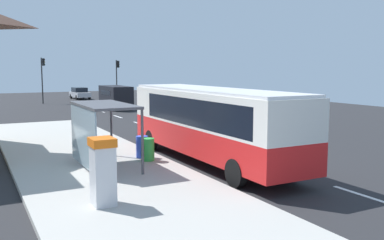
{
  "coord_description": "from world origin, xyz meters",
  "views": [
    {
      "loc": [
        -10.77,
        -15.19,
        4.06
      ],
      "look_at": [
        -1.0,
        3.3,
        1.5
      ],
      "focal_mm": 39.64,
      "sensor_mm": 36.0,
      "label": 1
    }
  ],
  "objects_px": {
    "ticket_machine": "(103,171)",
    "sedan_near": "(80,93)",
    "recycling_bin_blue": "(142,147)",
    "bus_shelter": "(96,119)",
    "bus": "(210,120)",
    "traffic_light_far_side": "(43,73)",
    "recycling_bin_green": "(148,150)",
    "traffic_light_near_side": "(117,74)",
    "white_van": "(116,96)"
  },
  "relations": [
    {
      "from": "ticket_machine",
      "to": "sedan_near",
      "type": "bearing_deg",
      "value": 77.7
    },
    {
      "from": "recycling_bin_blue",
      "to": "bus_shelter",
      "type": "bearing_deg",
      "value": -158.54
    },
    {
      "from": "bus",
      "to": "traffic_light_far_side",
      "type": "height_order",
      "value": "traffic_light_far_side"
    },
    {
      "from": "bus",
      "to": "bus_shelter",
      "type": "relative_size",
      "value": 2.76
    },
    {
      "from": "bus",
      "to": "sedan_near",
      "type": "height_order",
      "value": "bus"
    },
    {
      "from": "recycling_bin_green",
      "to": "traffic_light_near_side",
      "type": "bearing_deg",
      "value": 74.07
    },
    {
      "from": "recycling_bin_blue",
      "to": "recycling_bin_green",
      "type": "bearing_deg",
      "value": -90.0
    },
    {
      "from": "recycling_bin_blue",
      "to": "traffic_light_near_side",
      "type": "height_order",
      "value": "traffic_light_near_side"
    },
    {
      "from": "bus",
      "to": "recycling_bin_green",
      "type": "relative_size",
      "value": 11.6
    },
    {
      "from": "white_van",
      "to": "recycling_bin_green",
      "type": "bearing_deg",
      "value": -104.66
    },
    {
      "from": "sedan_near",
      "to": "traffic_light_far_side",
      "type": "height_order",
      "value": "traffic_light_far_side"
    },
    {
      "from": "white_van",
      "to": "traffic_light_near_side",
      "type": "distance_m",
      "value": 10.27
    },
    {
      "from": "ticket_machine",
      "to": "recycling_bin_blue",
      "type": "bearing_deg",
      "value": 59.06
    },
    {
      "from": "recycling_bin_blue",
      "to": "ticket_machine",
      "type": "bearing_deg",
      "value": -120.94
    },
    {
      "from": "recycling_bin_blue",
      "to": "traffic_light_near_side",
      "type": "distance_m",
      "value": 34.77
    },
    {
      "from": "white_van",
      "to": "recycling_bin_blue",
      "type": "relative_size",
      "value": 5.49
    },
    {
      "from": "sedan_near",
      "to": "ticket_machine",
      "type": "distance_m",
      "value": 46.1
    },
    {
      "from": "sedan_near",
      "to": "traffic_light_near_side",
      "type": "height_order",
      "value": "traffic_light_near_side"
    },
    {
      "from": "traffic_light_far_side",
      "to": "traffic_light_near_side",
      "type": "bearing_deg",
      "value": -5.31
    },
    {
      "from": "traffic_light_far_side",
      "to": "bus_shelter",
      "type": "bearing_deg",
      "value": -95.41
    },
    {
      "from": "recycling_bin_green",
      "to": "white_van",
      "type": "bearing_deg",
      "value": 75.34
    },
    {
      "from": "bus",
      "to": "recycling_bin_blue",
      "type": "bearing_deg",
      "value": 147.45
    },
    {
      "from": "sedan_near",
      "to": "ticket_machine",
      "type": "height_order",
      "value": "ticket_machine"
    },
    {
      "from": "bus_shelter",
      "to": "white_van",
      "type": "bearing_deg",
      "value": 70.73
    },
    {
      "from": "bus",
      "to": "recycling_bin_green",
      "type": "height_order",
      "value": "bus"
    },
    {
      "from": "bus_shelter",
      "to": "traffic_light_far_side",
      "type": "bearing_deg",
      "value": 84.59
    },
    {
      "from": "ticket_machine",
      "to": "traffic_light_near_side",
      "type": "xyz_separation_m",
      "value": [
        13.02,
        38.83,
        2.18
      ]
    },
    {
      "from": "white_van",
      "to": "ticket_machine",
      "type": "height_order",
      "value": "white_van"
    },
    {
      "from": "traffic_light_near_side",
      "to": "bus_shelter",
      "type": "height_order",
      "value": "traffic_light_near_side"
    },
    {
      "from": "ticket_machine",
      "to": "traffic_light_near_side",
      "type": "distance_m",
      "value": 41.01
    },
    {
      "from": "ticket_machine",
      "to": "bus_shelter",
      "type": "xyz_separation_m",
      "value": [
        1.11,
        4.68,
        0.93
      ]
    },
    {
      "from": "bus",
      "to": "recycling_bin_blue",
      "type": "relative_size",
      "value": 11.6
    },
    {
      "from": "bus",
      "to": "bus_shelter",
      "type": "xyz_separation_m",
      "value": [
        -4.7,
        0.72,
        0.25
      ]
    },
    {
      "from": "white_van",
      "to": "sedan_near",
      "type": "relative_size",
      "value": 1.17
    },
    {
      "from": "ticket_machine",
      "to": "recycling_bin_green",
      "type": "height_order",
      "value": "ticket_machine"
    },
    {
      "from": "white_van",
      "to": "traffic_light_near_side",
      "type": "relative_size",
      "value": 1.03
    },
    {
      "from": "ticket_machine",
      "to": "traffic_light_near_side",
      "type": "height_order",
      "value": "traffic_light_near_side"
    },
    {
      "from": "bus",
      "to": "traffic_light_near_side",
      "type": "bearing_deg",
      "value": 78.32
    },
    {
      "from": "bus_shelter",
      "to": "bus",
      "type": "bearing_deg",
      "value": -8.69
    },
    {
      "from": "recycling_bin_blue",
      "to": "traffic_light_far_side",
      "type": "distance_m",
      "value": 34.22
    },
    {
      "from": "recycling_bin_green",
      "to": "bus_shelter",
      "type": "height_order",
      "value": "bus_shelter"
    },
    {
      "from": "bus",
      "to": "recycling_bin_blue",
      "type": "distance_m",
      "value": 3.18
    },
    {
      "from": "recycling_bin_blue",
      "to": "traffic_light_far_side",
      "type": "height_order",
      "value": "traffic_light_far_side"
    },
    {
      "from": "white_van",
      "to": "recycling_bin_blue",
      "type": "xyz_separation_m",
      "value": [
        -6.4,
        -23.76,
        -0.69
      ]
    },
    {
      "from": "sedan_near",
      "to": "traffic_light_near_side",
      "type": "distance_m",
      "value": 7.44
    },
    {
      "from": "bus_shelter",
      "to": "sedan_near",
      "type": "bearing_deg",
      "value": 77.82
    },
    {
      "from": "bus",
      "to": "traffic_light_near_side",
      "type": "relative_size",
      "value": 2.19
    },
    {
      "from": "bus",
      "to": "traffic_light_far_side",
      "type": "relative_size",
      "value": 2.1
    },
    {
      "from": "traffic_light_far_side",
      "to": "sedan_near",
      "type": "bearing_deg",
      "value": 45.06
    },
    {
      "from": "sedan_near",
      "to": "recycling_bin_blue",
      "type": "xyz_separation_m",
      "value": [
        -6.5,
        -39.49,
        -0.14
      ]
    }
  ]
}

